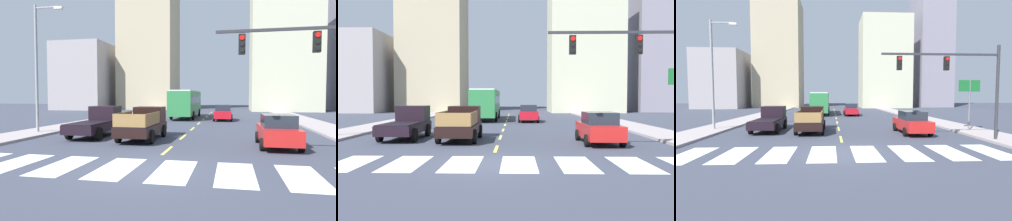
# 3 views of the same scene
# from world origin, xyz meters

# --- Properties ---
(ground_plane) EXTENTS (160.00, 160.00, 0.00)m
(ground_plane) POSITION_xyz_m (0.00, 0.00, 0.00)
(ground_plane) COLOR #3B3F4E
(sidewalk_right) EXTENTS (3.02, 110.00, 0.15)m
(sidewalk_right) POSITION_xyz_m (10.61, 18.00, 0.07)
(sidewalk_right) COLOR #A39797
(sidewalk_right) RESTS_ON ground
(sidewalk_left) EXTENTS (3.02, 110.00, 0.15)m
(sidewalk_left) POSITION_xyz_m (-10.61, 18.00, 0.07)
(sidewalk_left) COLOR #A39797
(sidewalk_left) RESTS_ON ground
(crosswalk_stripe_0) EXTENTS (1.33, 3.46, 0.01)m
(crosswalk_stripe_0) POSITION_xyz_m (-7.52, 0.00, 0.00)
(crosswalk_stripe_0) COLOR white
(crosswalk_stripe_0) RESTS_ON ground
(crosswalk_stripe_1) EXTENTS (1.33, 3.46, 0.01)m
(crosswalk_stripe_1) POSITION_xyz_m (-5.37, 0.00, 0.00)
(crosswalk_stripe_1) COLOR white
(crosswalk_stripe_1) RESTS_ON ground
(crosswalk_stripe_2) EXTENTS (1.33, 3.46, 0.01)m
(crosswalk_stripe_2) POSITION_xyz_m (-3.22, 0.00, 0.00)
(crosswalk_stripe_2) COLOR white
(crosswalk_stripe_2) RESTS_ON ground
(crosswalk_stripe_3) EXTENTS (1.33, 3.46, 0.01)m
(crosswalk_stripe_3) POSITION_xyz_m (-1.07, 0.00, 0.00)
(crosswalk_stripe_3) COLOR white
(crosswalk_stripe_3) RESTS_ON ground
(crosswalk_stripe_4) EXTENTS (1.33, 3.46, 0.01)m
(crosswalk_stripe_4) POSITION_xyz_m (1.07, 0.00, 0.00)
(crosswalk_stripe_4) COLOR white
(crosswalk_stripe_4) RESTS_ON ground
(crosswalk_stripe_5) EXTENTS (1.33, 3.46, 0.01)m
(crosswalk_stripe_5) POSITION_xyz_m (3.22, 0.00, 0.00)
(crosswalk_stripe_5) COLOR white
(crosswalk_stripe_5) RESTS_ON ground
(crosswalk_stripe_6) EXTENTS (1.33, 3.46, 0.01)m
(crosswalk_stripe_6) POSITION_xyz_m (5.37, 0.00, 0.00)
(crosswalk_stripe_6) COLOR white
(crosswalk_stripe_6) RESTS_ON ground
(crosswalk_stripe_7) EXTENTS (1.33, 3.46, 0.01)m
(crosswalk_stripe_7) POSITION_xyz_m (7.52, 0.00, 0.00)
(crosswalk_stripe_7) COLOR white
(crosswalk_stripe_7) RESTS_ON ground
(lane_dash_0) EXTENTS (0.16, 2.40, 0.01)m
(lane_dash_0) POSITION_xyz_m (0.00, 4.00, 0.00)
(lane_dash_0) COLOR #E1D656
(lane_dash_0) RESTS_ON ground
(lane_dash_1) EXTENTS (0.16, 2.40, 0.01)m
(lane_dash_1) POSITION_xyz_m (0.00, 9.00, 0.00)
(lane_dash_1) COLOR #E1D656
(lane_dash_1) RESTS_ON ground
(lane_dash_2) EXTENTS (0.16, 2.40, 0.01)m
(lane_dash_2) POSITION_xyz_m (0.00, 14.00, 0.00)
(lane_dash_2) COLOR #E1D656
(lane_dash_2) RESTS_ON ground
(lane_dash_3) EXTENTS (0.16, 2.40, 0.01)m
(lane_dash_3) POSITION_xyz_m (0.00, 19.00, 0.00)
(lane_dash_3) COLOR #E1D656
(lane_dash_3) RESTS_ON ground
(lane_dash_4) EXTENTS (0.16, 2.40, 0.01)m
(lane_dash_4) POSITION_xyz_m (0.00, 24.00, 0.00)
(lane_dash_4) COLOR #E1D656
(lane_dash_4) RESTS_ON ground
(lane_dash_5) EXTENTS (0.16, 2.40, 0.01)m
(lane_dash_5) POSITION_xyz_m (0.00, 29.00, 0.00)
(lane_dash_5) COLOR #E1D656
(lane_dash_5) RESTS_ON ground
(lane_dash_6) EXTENTS (0.16, 2.40, 0.01)m
(lane_dash_6) POSITION_xyz_m (0.00, 34.00, 0.00)
(lane_dash_6) COLOR #E1D656
(lane_dash_6) RESTS_ON ground
(lane_dash_7) EXTENTS (0.16, 2.40, 0.01)m
(lane_dash_7) POSITION_xyz_m (0.00, 39.00, 0.00)
(lane_dash_7) COLOR #E1D656
(lane_dash_7) RESTS_ON ground
(pickup_stakebed) EXTENTS (2.18, 5.20, 1.96)m
(pickup_stakebed) POSITION_xyz_m (-2.24, 7.75, 0.94)
(pickup_stakebed) COLOR black
(pickup_stakebed) RESTS_ON ground
(pickup_dark) EXTENTS (2.18, 5.20, 1.96)m
(pickup_dark) POSITION_xyz_m (-5.68, 8.47, 0.92)
(pickup_dark) COLOR black
(pickup_dark) RESTS_ON ground
(city_bus) EXTENTS (2.72, 10.80, 3.32)m
(city_bus) POSITION_xyz_m (-2.27, 25.99, 1.95)
(city_bus) COLOR #2B7B40
(city_bus) RESTS_ON ground
(sedan_far) EXTENTS (2.02, 4.40, 1.72)m
(sedan_far) POSITION_xyz_m (2.22, 22.98, 0.86)
(sedan_far) COLOR red
(sedan_far) RESTS_ON ground
(sedan_mid) EXTENTS (2.02, 4.40, 1.72)m
(sedan_mid) POSITION_xyz_m (5.47, 6.11, 0.86)
(sedan_mid) COLOR red
(sedan_mid) RESTS_ON ground
(traffic_signal_gantry) EXTENTS (7.40, 0.27, 6.00)m
(traffic_signal_gantry) POSITION_xyz_m (7.40, 2.67, 4.14)
(traffic_signal_gantry) COLOR #2D2D33
(traffic_signal_gantry) RESTS_ON ground
(direction_sign_green) EXTENTS (1.70, 0.12, 4.20)m
(direction_sign_green) POSITION_xyz_m (10.20, 6.58, 3.03)
(direction_sign_green) COLOR slate
(direction_sign_green) RESTS_ON ground
(streetlight_left) EXTENTS (2.20, 0.28, 9.00)m
(streetlight_left) POSITION_xyz_m (-10.21, 8.63, 4.97)
(streetlight_left) COLOR gray
(streetlight_left) RESTS_ON ground
(block_mid_left) EXTENTS (9.93, 9.40, 12.87)m
(block_mid_left) POSITION_xyz_m (-25.36, 45.13, 6.43)
(block_mid_left) COLOR #9A9395
(block_mid_left) RESTS_ON ground
(block_mid_right) EXTENTS (10.73, 11.19, 26.41)m
(block_mid_right) POSITION_xyz_m (-13.47, 50.82, 13.21)
(block_mid_right) COLOR tan
(block_mid_right) RESTS_ON ground
(block_low_left) EXTENTS (11.43, 8.68, 21.21)m
(block_low_left) POSITION_xyz_m (12.20, 46.57, 10.61)
(block_low_left) COLOR beige
(block_low_left) RESTS_ON ground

